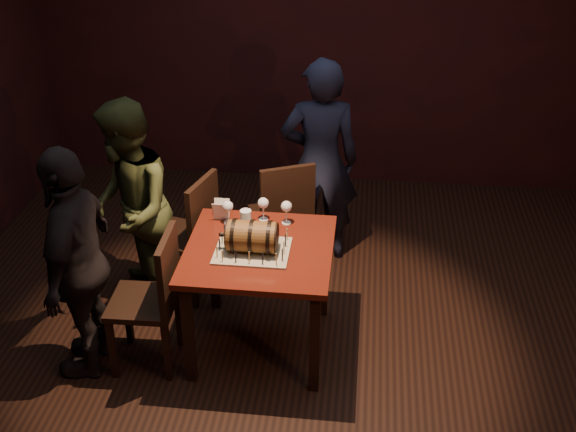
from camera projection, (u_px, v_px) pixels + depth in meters
The scene contains 16 objects.
room_shell at pixel (280, 151), 4.09m from camera, with size 5.04×5.04×2.80m.
pub_table at pixel (260, 263), 4.47m from camera, with size 0.90×0.90×0.75m.
cake_board at pixel (252, 251), 4.37m from camera, with size 0.45×0.35×0.01m, color #9F9880.
barrel_cake at pixel (252, 236), 4.32m from camera, with size 0.36×0.21×0.21m.
birthday_candles at pixel (252, 244), 4.35m from camera, with size 0.40×0.30×0.09m.
wine_glass_left at pixel (228, 207), 4.62m from camera, with size 0.07×0.07×0.16m.
wine_glass_mid at pixel (263, 204), 4.65m from camera, with size 0.07×0.07×0.16m.
wine_glass_right at pixel (286, 207), 4.61m from camera, with size 0.07×0.07×0.16m.
pint_of_ale at pixel (246, 221), 4.55m from camera, with size 0.07×0.07×0.15m.
menu_card at pixel (221, 210), 4.69m from camera, with size 0.10×0.05×0.13m, color white, non-canonical shape.
chair_back at pixel (284, 212), 5.27m from camera, with size 0.53×0.53×0.93m.
chair_left_rear at pixel (192, 230), 5.04m from camera, with size 0.49×0.49×0.93m.
chair_left_front at pixel (155, 294), 4.38m from camera, with size 0.41×0.41×0.93m.
person_back at pixel (320, 162), 5.36m from camera, with size 0.58×0.38×1.60m, color black.
person_left_rear at pixel (129, 210), 4.82m from camera, with size 0.74×0.57×1.51m, color #31391C.
person_left_front at pixel (78, 263), 4.26m from camera, with size 0.88×0.37×1.51m, color black.
Camera 1 is at (0.47, -3.71, 3.10)m, focal length 45.00 mm.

